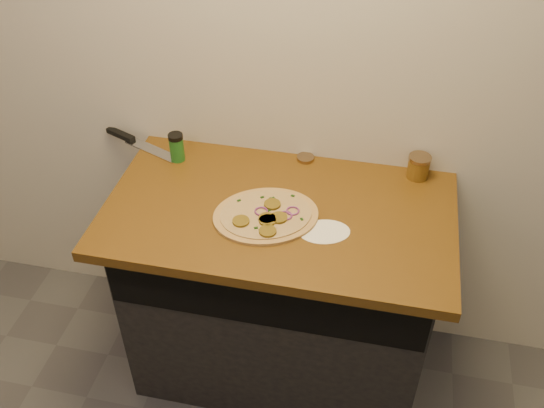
% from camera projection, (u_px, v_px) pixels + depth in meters
% --- Properties ---
extents(cabinet, '(1.10, 0.60, 0.86)m').
position_uv_depth(cabinet, '(280.00, 294.00, 2.40)').
color(cabinet, black).
rests_on(cabinet, ground).
extents(countertop, '(1.20, 0.70, 0.04)m').
position_uv_depth(countertop, '(279.00, 213.00, 2.09)').
color(countertop, brown).
rests_on(countertop, cabinet).
extents(pizza, '(0.46, 0.46, 0.02)m').
position_uv_depth(pizza, '(266.00, 215.00, 2.04)').
color(pizza, tan).
rests_on(pizza, countertop).
extents(chefs_knife, '(0.35, 0.17, 0.02)m').
position_uv_depth(chefs_knife, '(135.00, 142.00, 2.38)').
color(chefs_knife, '#B7BAC1').
rests_on(chefs_knife, countertop).
extents(mason_jar_lid, '(0.07, 0.07, 0.01)m').
position_uv_depth(mason_jar_lid, '(305.00, 158.00, 2.29)').
color(mason_jar_lid, '#8E7352').
rests_on(mason_jar_lid, countertop).
extents(salsa_jar, '(0.08, 0.08, 0.09)m').
position_uv_depth(salsa_jar, '(419.00, 167.00, 2.19)').
color(salsa_jar, '#A32C10').
rests_on(salsa_jar, countertop).
extents(spice_shaker, '(0.06, 0.06, 0.11)m').
position_uv_depth(spice_shaker, '(177.00, 147.00, 2.26)').
color(spice_shaker, '#206720').
rests_on(spice_shaker, countertop).
extents(flour_spill, '(0.21, 0.21, 0.00)m').
position_uv_depth(flour_spill, '(324.00, 232.00, 1.99)').
color(flour_spill, white).
rests_on(flour_spill, countertop).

